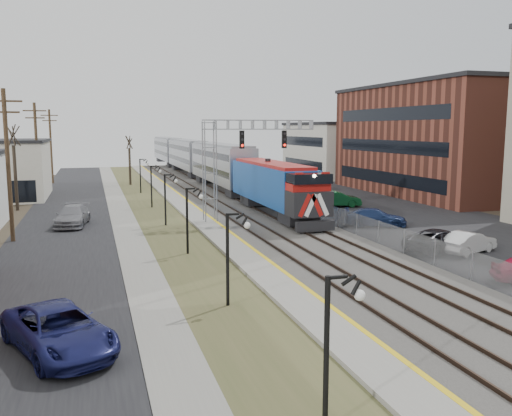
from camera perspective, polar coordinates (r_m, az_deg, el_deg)
name	(u,v)px	position (r m, az deg, el deg)	size (l,w,h in m)	color
ground	(419,376)	(17.92, 16.77, -16.60)	(160.00, 160.00, 0.00)	#473D2D
street_west	(67,216)	(49.05, -19.27, -0.82)	(7.00, 120.00, 0.04)	black
sidewalk	(121,214)	(49.04, -14.01, -0.58)	(2.00, 120.00, 0.08)	gray
grass_median	(156,212)	(49.27, -10.53, -0.44)	(4.00, 120.00, 0.06)	#464B28
platform	(189,210)	(49.67, -7.09, -0.19)	(2.00, 120.00, 0.24)	gray
ballast_bed	(242,208)	(50.74, -1.52, 0.03)	(8.00, 120.00, 0.20)	#595651
parking_lot	(357,203)	(55.11, 10.60, 0.47)	(16.00, 120.00, 0.04)	black
platform_edge	(198,208)	(49.80, -6.10, 0.00)	(0.24, 120.00, 0.01)	gold
track_near	(221,207)	(50.23, -3.72, 0.13)	(1.58, 120.00, 0.15)	#2D2119
track_far	(257,205)	(51.13, 0.10, 0.29)	(1.58, 120.00, 0.15)	#2D2119
train	(197,160)	(80.37, -6.25, 5.09)	(3.00, 85.85, 5.33)	#124393
signal_gantry	(231,153)	(42.76, -2.67, 5.85)	(9.00, 1.07, 8.15)	gray
lampposts	(186,221)	(32.60, -7.34, -1.34)	(0.14, 62.14, 4.00)	black
utility_poles	(8,167)	(38.86, -24.63, 3.98)	(0.28, 80.28, 10.00)	#4C3823
fence	(284,199)	(51.90, 2.96, 0.99)	(0.04, 120.00, 1.60)	gray
buildings_east	(504,140)	(59.42, 24.68, 6.51)	(16.00, 76.00, 15.00)	#A49C84
bare_trees	(54,181)	(52.67, -20.50, 2.66)	(12.30, 42.30, 5.95)	#382D23
car_lot_b	(469,243)	(34.97, 21.48, -3.43)	(1.39, 4.00, 1.32)	silver
car_lot_c	(441,241)	(34.85, 18.86, -3.29)	(2.28, 4.95, 1.38)	black
car_lot_d	(375,218)	(42.39, 12.46, -1.03)	(1.90, 4.67, 1.36)	navy
car_lot_e	(328,199)	(53.27, 7.61, 0.97)	(1.57, 3.90, 1.33)	slate
car_lot_f	(337,200)	(52.30, 8.56, 0.89)	(1.55, 4.45, 1.47)	#0D431F
car_street_a	(59,331)	(19.67, -20.04, -12.09)	(2.50, 5.43, 1.51)	#171B53
car_street_b	(72,216)	(43.92, -18.77, -0.84)	(2.16, 5.31, 1.54)	gray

